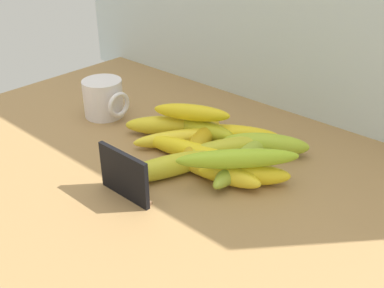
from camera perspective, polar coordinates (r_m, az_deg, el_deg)
counter_top at (r=84.01cm, az=-4.47°, el=-4.13°), size 110.00×76.00×3.00cm
chalkboard_sign at (r=74.87cm, az=-8.46°, el=-4.05°), size 11.00×1.80×8.40cm
coffee_mug at (r=103.46cm, az=-10.96°, el=5.62°), size 10.25×8.75×8.33cm
banana_0 at (r=86.51cm, az=5.67°, el=-0.42°), size 14.62×19.15×4.01cm
banana_1 at (r=80.63cm, az=-2.84°, el=-2.70°), size 11.14×19.53×3.96cm
banana_2 at (r=79.44cm, az=2.90°, el=-3.25°), size 17.99×6.65×3.91cm
banana_3 at (r=87.83cm, az=9.16°, el=-0.05°), size 16.24×12.69×4.38cm
banana_4 at (r=78.81cm, az=6.52°, el=-3.74°), size 15.14×12.42×3.84cm
banana_5 at (r=92.59cm, az=0.93°, el=1.89°), size 16.53×7.11×4.21cm
banana_6 at (r=91.70cm, az=4.98°, el=1.30°), size 18.05×13.51×3.67cm
banana_7 at (r=89.20cm, az=1.23°, el=0.56°), size 9.28×17.91×3.66cm
banana_8 at (r=85.64cm, az=-0.36°, el=-0.78°), size 20.25×7.98×3.51cm
banana_9 at (r=90.16cm, az=-1.32°, el=0.77°), size 13.63×17.64×3.33cm
banana_10 at (r=94.19cm, az=-2.93°, el=2.31°), size 16.43×14.53×4.09cm
banana_11 at (r=82.53cm, az=6.44°, el=-2.05°), size 7.14×20.97×3.95cm
banana_12 at (r=76.09cm, az=5.76°, el=-1.82°), size 16.74×17.37×3.30cm
banana_13 at (r=90.81cm, az=-0.04°, el=3.97°), size 15.25×10.26×3.34cm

